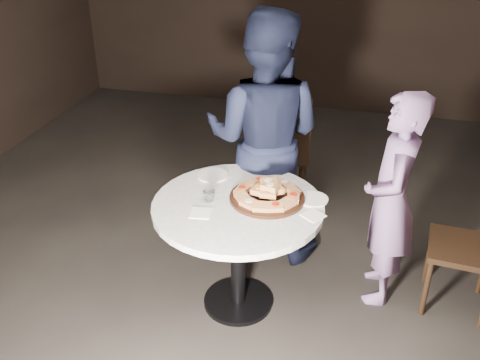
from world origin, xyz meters
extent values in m
plane|color=black|center=(0.00, 0.00, 0.00)|extent=(7.00, 7.00, 0.00)
cylinder|color=black|center=(-0.13, -0.14, 0.02)|extent=(0.47, 0.47, 0.03)
cylinder|color=black|center=(-0.13, -0.14, 0.38)|extent=(0.10, 0.10, 0.70)
cylinder|color=silver|center=(-0.13, -0.14, 0.74)|extent=(1.06, 1.06, 0.04)
cylinder|color=black|center=(0.03, -0.05, 0.77)|extent=(0.52, 0.52, 0.02)
cube|color=#BE7C49|center=(0.18, -0.05, 0.80)|extent=(0.08, 0.10, 0.04)
cylinder|color=#B1240E|center=(0.18, -0.05, 0.82)|extent=(0.05, 0.05, 0.01)
cube|color=#BE7C49|center=(0.16, 0.03, 0.80)|extent=(0.12, 0.12, 0.04)
cube|color=#BE7C49|center=(0.11, 0.08, 0.80)|extent=(0.12, 0.11, 0.04)
cylinder|color=beige|center=(0.11, 0.08, 0.82)|extent=(0.06, 0.06, 0.01)
cube|color=#BE7C49|center=(0.03, 0.11, 0.80)|extent=(0.11, 0.09, 0.04)
cube|color=#BE7C49|center=(-0.05, 0.09, 0.80)|extent=(0.12, 0.11, 0.04)
cylinder|color=#B1240E|center=(-0.05, 0.09, 0.82)|extent=(0.06, 0.06, 0.01)
cube|color=#BE7C49|center=(-0.10, 0.03, 0.80)|extent=(0.11, 0.12, 0.04)
cube|color=#BE7C49|center=(-0.13, -0.04, 0.80)|extent=(0.09, 0.11, 0.04)
cylinder|color=#B1240E|center=(-0.13, -0.04, 0.82)|extent=(0.05, 0.05, 0.01)
cube|color=#BE7C49|center=(-0.11, -0.12, 0.80)|extent=(0.11, 0.12, 0.04)
cube|color=#BE7C49|center=(-0.05, -0.18, 0.80)|extent=(0.12, 0.11, 0.04)
cylinder|color=beige|center=(-0.05, -0.18, 0.82)|extent=(0.06, 0.06, 0.01)
cube|color=#BE7C49|center=(0.03, -0.20, 0.80)|extent=(0.10, 0.09, 0.04)
cube|color=#BE7C49|center=(0.10, -0.18, 0.80)|extent=(0.11, 0.10, 0.04)
cylinder|color=#B1240E|center=(0.10, -0.18, 0.82)|extent=(0.06, 0.06, 0.01)
cube|color=#BE7C49|center=(0.16, -0.13, 0.80)|extent=(0.11, 0.12, 0.04)
cube|color=#BE7C49|center=(0.08, -0.03, 0.83)|extent=(0.11, 0.12, 0.04)
cylinder|color=#2D6B1E|center=(0.08, -0.03, 0.85)|extent=(0.06, 0.06, 0.01)
cube|color=#BE7C49|center=(0.01, 0.00, 0.83)|extent=(0.08, 0.10, 0.04)
cylinder|color=beige|center=(0.01, 0.00, 0.85)|extent=(0.05, 0.05, 0.01)
cube|color=#BE7C49|center=(-0.02, -0.07, 0.83)|extent=(0.09, 0.11, 0.04)
cylinder|color=orange|center=(-0.02, -0.07, 0.85)|extent=(0.05, 0.05, 0.01)
cube|color=#BE7C49|center=(0.05, -0.09, 0.83)|extent=(0.09, 0.07, 0.04)
cylinder|color=#B1240E|center=(0.05, -0.09, 0.85)|extent=(0.04, 0.04, 0.01)
cube|color=#BE7C49|center=(0.08, -0.03, 0.83)|extent=(0.12, 0.12, 0.04)
cylinder|color=#2D6B1E|center=(0.08, -0.03, 0.85)|extent=(0.06, 0.06, 0.01)
cube|color=#BE7C49|center=(0.05, -0.07, 0.86)|extent=(0.11, 0.09, 0.04)
cylinder|color=beige|center=(0.05, -0.07, 0.88)|extent=(0.05, 0.05, 0.01)
cube|color=#BE7C49|center=(0.03, -0.03, 0.86)|extent=(0.11, 0.10, 0.04)
cylinder|color=beige|center=(0.03, -0.03, 0.88)|extent=(0.06, 0.06, 0.01)
cylinder|color=white|center=(-0.37, 0.15, 0.77)|extent=(0.26, 0.26, 0.01)
cylinder|color=white|center=(0.29, 0.01, 0.76)|extent=(0.18, 0.18, 0.01)
imported|color=silver|center=(-0.30, -0.15, 0.79)|extent=(0.07, 0.07, 0.07)
cube|color=white|center=(-0.30, -0.30, 0.76)|extent=(0.13, 0.13, 0.01)
cube|color=white|center=(0.32, -0.16, 0.76)|extent=(0.15, 0.15, 0.01)
cube|color=black|center=(-0.12, 1.14, 0.52)|extent=(0.55, 0.55, 0.05)
cube|color=black|center=(-0.08, 0.90, 0.78)|extent=(0.48, 0.12, 0.52)
cylinder|color=black|center=(0.05, 1.37, 0.26)|extent=(0.05, 0.05, 0.52)
cylinder|color=black|center=(-0.36, 1.31, 0.26)|extent=(0.05, 0.05, 0.52)
cylinder|color=black|center=(0.12, 0.97, 0.26)|extent=(0.05, 0.05, 0.52)
cylinder|color=black|center=(-0.29, 0.90, 0.26)|extent=(0.05, 0.05, 0.52)
cube|color=black|center=(1.22, 0.21, 0.43)|extent=(0.44, 0.44, 0.04)
cylinder|color=black|center=(1.06, 0.40, 0.22)|extent=(0.04, 0.04, 0.43)
cylinder|color=black|center=(1.03, 0.05, 0.22)|extent=(0.04, 0.04, 0.43)
imported|color=black|center=(-0.12, 0.55, 0.88)|extent=(0.88, 0.70, 1.76)
imported|color=#81669E|center=(0.75, 0.21, 0.70)|extent=(0.35, 0.52, 1.40)
camera|label=1|loc=(0.55, -2.72, 2.39)|focal=40.00mm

